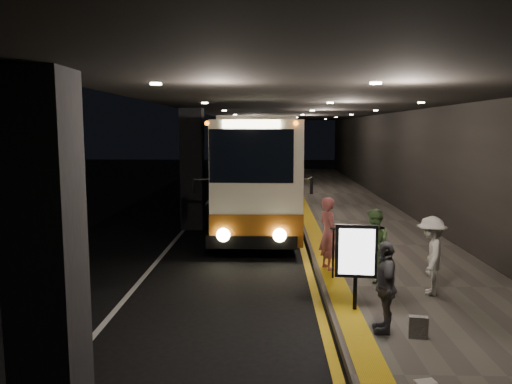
{
  "coord_description": "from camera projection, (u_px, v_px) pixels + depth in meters",
  "views": [
    {
      "loc": [
        1.34,
        -14.08,
        3.67
      ],
      "look_at": [
        0.9,
        1.36,
        1.7
      ],
      "focal_mm": 35.0,
      "sensor_mm": 36.0,
      "label": 1
    }
  ],
  "objects": [
    {
      "name": "passenger_boarding",
      "position": [
        328.0,
        233.0,
        12.47
      ],
      "size": [
        0.66,
        0.78,
        1.83
      ],
      "primitive_type": "imported",
      "rotation": [
        0.0,
        0.0,
        1.95
      ],
      "color": "#B45654",
      "rests_on": "sidewalk"
    },
    {
      "name": "bag_polka",
      "position": [
        418.0,
        327.0,
        8.41
      ],
      "size": [
        0.33,
        0.18,
        0.38
      ],
      "primitive_type": "cube",
      "rotation": [
        0.0,
        0.0,
        -0.17
      ],
      "color": "black",
      "rests_on": "sidewalk"
    },
    {
      "name": "lane_line_white",
      "position": [
        190.0,
        223.0,
        19.47
      ],
      "size": [
        0.12,
        50.0,
        0.01
      ],
      "primitive_type": "cube",
      "color": "silver",
      "rests_on": "ground"
    },
    {
      "name": "support_columns",
      "position": [
        193.0,
        169.0,
        18.19
      ],
      "size": [
        0.8,
        24.8,
        4.4
      ],
      "color": "black",
      "rests_on": "ground"
    },
    {
      "name": "passenger_waiting_white",
      "position": [
        431.0,
        255.0,
        10.6
      ],
      "size": [
        0.82,
        1.19,
        1.68
      ],
      "primitive_type": "imported",
      "rotation": [
        0.0,
        0.0,
        -1.89
      ],
      "color": "silver",
      "rests_on": "sidewalk"
    },
    {
      "name": "passenger_waiting_green",
      "position": [
        374.0,
        245.0,
        11.47
      ],
      "size": [
        0.53,
        0.84,
        1.69
      ],
      "primitive_type": "imported",
      "rotation": [
        0.0,
        0.0,
        -1.54
      ],
      "color": "#567F46",
      "rests_on": "sidewalk"
    },
    {
      "name": "terminal_wall",
      "position": [
        420.0,
        146.0,
        18.84
      ],
      "size": [
        0.1,
        50.0,
        6.0
      ],
      "primitive_type": "cube",
      "color": "black",
      "rests_on": "ground"
    },
    {
      "name": "info_sign",
      "position": [
        356.0,
        253.0,
        9.6
      ],
      "size": [
        0.8,
        0.2,
        1.69
      ],
      "rotation": [
        0.0,
        0.0,
        -0.11
      ],
      "color": "black",
      "rests_on": "sidewalk"
    },
    {
      "name": "sidewalk",
      "position": [
        358.0,
        222.0,
        19.28
      ],
      "size": [
        4.5,
        50.0,
        0.15
      ],
      "primitive_type": "cube",
      "color": "#514C44",
      "rests_on": "ground"
    },
    {
      "name": "kerb_stripe_yellow",
      "position": [
        296.0,
        224.0,
        19.35
      ],
      "size": [
        0.18,
        50.0,
        0.01
      ],
      "primitive_type": "cube",
      "color": "gold",
      "rests_on": "ground"
    },
    {
      "name": "ground",
      "position": [
        224.0,
        256.0,
        14.46
      ],
      "size": [
        90.0,
        90.0,
        0.0
      ],
      "primitive_type": "plane",
      "color": "black"
    },
    {
      "name": "coach_second",
      "position": [
        266.0,
        159.0,
        31.41
      ],
      "size": [
        2.77,
        11.78,
        3.68
      ],
      "rotation": [
        0.0,
        0.0,
        -0.03
      ],
      "color": "beige",
      "rests_on": "ground"
    },
    {
      "name": "coach_third",
      "position": [
        267.0,
        151.0,
        43.31
      ],
      "size": [
        2.79,
        11.36,
        3.54
      ],
      "rotation": [
        0.0,
        0.0,
        -0.04
      ],
      "color": "beige",
      "rests_on": "ground"
    },
    {
      "name": "passenger_waiting_grey",
      "position": [
        385.0,
        286.0,
        8.61
      ],
      "size": [
        0.59,
        1.0,
        1.62
      ],
      "primitive_type": "imported",
      "rotation": [
        0.0,
        0.0,
        -1.68
      ],
      "color": "#55555A",
      "rests_on": "sidewalk"
    },
    {
      "name": "tactile_strip",
      "position": [
        309.0,
        220.0,
        19.32
      ],
      "size": [
        0.5,
        50.0,
        0.01
      ],
      "primitive_type": "cube",
      "color": "gold",
      "rests_on": "sidewalk"
    },
    {
      "name": "canopy",
      "position": [
        301.0,
        104.0,
        18.77
      ],
      "size": [
        9.0,
        50.0,
        0.4
      ],
      "primitive_type": "cube",
      "color": "black",
      "rests_on": "support_columns"
    },
    {
      "name": "coach_main",
      "position": [
        257.0,
        174.0,
        19.64
      ],
      "size": [
        2.85,
        12.62,
        3.91
      ],
      "rotation": [
        0.0,
        0.0,
        0.02
      ],
      "color": "beige",
      "rests_on": "ground"
    },
    {
      "name": "stanchion_post",
      "position": [
        333.0,
        253.0,
        11.72
      ],
      "size": [
        0.05,
        0.05,
        1.21
      ],
      "primitive_type": "cylinder",
      "color": "black",
      "rests_on": "sidewalk"
    }
  ]
}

